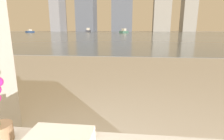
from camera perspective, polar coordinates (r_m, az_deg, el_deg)
The scene contains 6 objects.
harbor_water at distance 61.81m, azimuth 5.87°, elevation 11.93°, with size 180.00×110.00×0.01m.
harbor_boat_0 at distance 60.34m, azimuth 3.92°, elevation 12.45°, with size 3.04×4.17×1.50m.
harbor_boat_1 at distance 84.61m, azimuth -7.76°, elevation 12.61°, with size 2.35×5.41×1.97m.
harbor_boat_3 at distance 78.23m, azimuth -25.21°, elevation 11.34°, with size 2.17×3.68×1.30m.
skyline_tower_1 at distance 122.79m, azimuth -8.46°, elevation 21.52°, with size 11.59×13.14×39.22m.
skyline_tower_2 at distance 118.43m, azimuth 3.35°, elevation 18.12°, with size 13.03×11.03×23.49m.
Camera 1 is at (0.26, 0.20, 1.03)m, focal length 28.00 mm.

